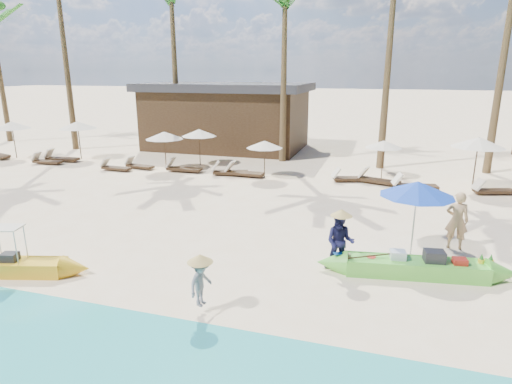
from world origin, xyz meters
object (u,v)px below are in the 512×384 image
(green_canoe, at_px, (415,267))
(yellow_canoe, at_px, (4,267))
(tourist, at_px, (457,220))
(blue_umbrella, at_px, (417,189))

(green_canoe, relative_size, yellow_canoe, 1.13)
(tourist, bearing_deg, blue_umbrella, 41.26)
(yellow_canoe, bearing_deg, tourist, 9.22)
(green_canoe, distance_m, blue_umbrella, 2.17)
(tourist, bearing_deg, yellow_canoe, 29.64)
(yellow_canoe, distance_m, tourist, 12.54)
(yellow_canoe, bearing_deg, blue_umbrella, 7.60)
(green_canoe, height_order, yellow_canoe, yellow_canoe)
(yellow_canoe, height_order, tourist, tourist)
(yellow_canoe, height_order, blue_umbrella, blue_umbrella)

